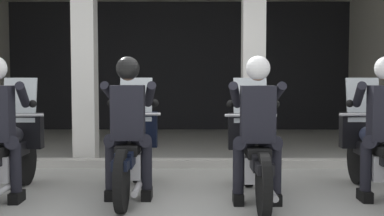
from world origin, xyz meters
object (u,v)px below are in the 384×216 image
motorcycle_center_right (254,153)px  police_officer_center_right (257,117)px  motorcycle_far_left (8,153)px  motorcycle_far_right (375,152)px  police_officer_center_left (128,115)px  motorcycle_center_left (132,151)px

motorcycle_center_right → police_officer_center_right: police_officer_center_right is taller
motorcycle_center_right → motorcycle_far_left: bearing=161.6°
motorcycle_center_right → motorcycle_far_right: same height
motorcycle_far_left → police_officer_center_left: size_ratio=1.29×
motorcycle_far_left → motorcycle_far_right: size_ratio=1.00×
motorcycle_center_left → police_officer_center_left: police_officer_center_left is taller
motorcycle_far_left → police_officer_center_left: (1.40, -0.13, 0.44)m
police_officer_center_right → motorcycle_far_left: bearing=155.9°
police_officer_center_right → motorcycle_far_right: police_officer_center_right is taller
motorcycle_far_left → police_officer_center_right: size_ratio=1.29×
motorcycle_far_left → motorcycle_center_right: (2.80, -0.04, 0.00)m
motorcycle_center_right → police_officer_center_right: bearing=-107.8°
police_officer_center_left → motorcycle_center_right: (1.40, 0.10, -0.44)m
motorcycle_far_left → police_officer_center_right: (2.80, -0.32, 0.44)m
police_officer_center_left → police_officer_center_right: bearing=-19.7°
motorcycle_center_left → motorcycle_center_right: same height
motorcycle_center_left → police_officer_center_right: size_ratio=1.29×
motorcycle_far_left → police_officer_center_right: police_officer_center_right is taller
motorcycle_far_right → motorcycle_far_left: bearing=162.3°
motorcycle_center_right → police_officer_center_right: 0.52m
police_officer_center_right → police_officer_center_left: bearing=154.8°
police_officer_center_left → motorcycle_center_right: 1.47m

